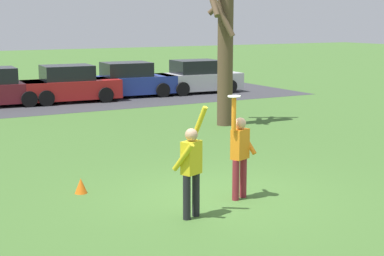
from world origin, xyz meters
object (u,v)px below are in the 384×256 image
Objects in this scene: person_defender at (191,165)px; parked_car_blue at (129,81)px; frisbee_disc at (234,96)px; bare_tree_tall at (224,36)px; parked_car_silver at (198,78)px; field_cone_orange at (81,186)px; person_catcher at (240,151)px; parked_car_red at (70,85)px.

person_defender is 0.49× the size of parked_car_blue.
person_defender is 1.71m from frisbee_disc.
bare_tree_tall is (4.48, 7.45, 0.91)m from frisbee_disc.
parked_car_silver reaches higher than field_cone_orange.
person_catcher is 16.54m from parked_car_blue.
bare_tree_tall reaches higher than parked_car_blue.
bare_tree_tall reaches higher than parked_car_silver.
person_catcher is 1.52m from person_defender.
field_cone_orange is at bearing -103.40° from parked_car_red.
parked_car_blue is 0.68× the size of bare_tree_tall.
frisbee_disc is 17.84m from parked_car_silver.
field_cone_orange is at bearing -124.01° from parked_car_silver.
parked_car_red is at bearing 58.05° from person_defender.
person_defender is 0.33× the size of bare_tree_tall.
person_defender is at bearing -125.66° from bare_tree_tall.
parked_car_red is (1.55, 15.54, -0.25)m from person_catcher.
parked_car_blue is at bearing -179.91° from parked_car_silver.
parked_car_red is (1.76, 15.62, -1.37)m from frisbee_disc.
frisbee_disc is at bearing -39.28° from field_cone_orange.
parked_car_blue is at bearing 73.66° from frisbee_disc.
person_catcher reaches higher than field_cone_orange.
bare_tree_tall is at bearing 38.21° from field_cone_orange.
field_cone_orange is at bearing -57.35° from person_catcher.
frisbee_disc reaches higher than parked_car_silver.
person_catcher reaches higher than parked_car_blue.
parked_car_red is at bearing 83.57° from frisbee_disc.
bare_tree_tall is at bearing 58.98° from frisbee_disc.
parked_car_red is 1.00× the size of parked_car_silver.
person_defender reaches higher than parked_car_silver.
parked_car_red and parked_car_blue have the same top height.
parked_car_red is 2.95m from parked_car_blue.
person_defender is at bearing -63.41° from field_cone_orange.
frisbee_disc is 0.06× the size of parked_car_blue.
bare_tree_tall is 9.26m from field_cone_orange.
parked_car_red is 14.27m from field_cone_orange.
parked_car_red and parked_car_silver have the same top height.
field_cone_orange is (-2.44, 2.00, -1.93)m from frisbee_disc.
person_catcher is 6.50× the size of field_cone_orange.
bare_tree_tall is (-0.21, -8.56, 2.28)m from parked_car_blue.
parked_car_blue is at bearing -127.23° from person_catcher.
bare_tree_tall is at bearing -67.87° from parked_car_red.
person_catcher is 0.49× the size of parked_car_silver.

